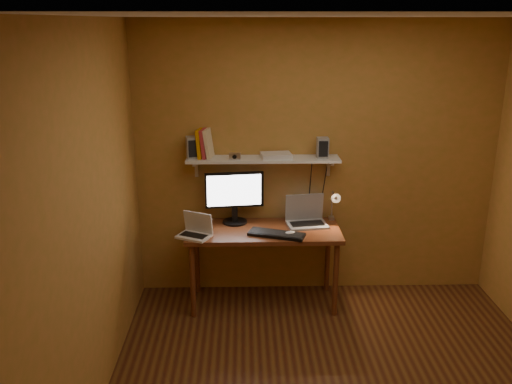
{
  "coord_description": "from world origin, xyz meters",
  "views": [
    {
      "loc": [
        -0.68,
        -3.33,
        2.58
      ],
      "look_at": [
        -0.58,
        1.18,
        1.14
      ],
      "focal_mm": 38.0,
      "sensor_mm": 36.0,
      "label": 1
    }
  ],
  "objects_px": {
    "desk": "(263,238)",
    "netbook": "(196,230)",
    "laptop": "(306,216)",
    "keyboard": "(277,234)",
    "desk_lamp": "(334,203)",
    "speaker_left": "(193,147)",
    "monitor": "(234,195)",
    "wall_shelf": "(263,159)",
    "shelf_camera": "(235,156)",
    "mouse": "(290,233)",
    "router": "(276,155)",
    "speaker_right": "(322,148)"
  },
  "relations": [
    {
      "from": "desk",
      "to": "router",
      "type": "bearing_deg",
      "value": 57.34
    },
    {
      "from": "speaker_left",
      "to": "speaker_right",
      "type": "relative_size",
      "value": 1.06
    },
    {
      "from": "speaker_left",
      "to": "shelf_camera",
      "type": "xyz_separation_m",
      "value": [
        0.38,
        -0.07,
        -0.07
      ]
    },
    {
      "from": "monitor",
      "to": "keyboard",
      "type": "xyz_separation_m",
      "value": [
        0.38,
        -0.33,
        -0.26
      ]
    },
    {
      "from": "monitor",
      "to": "mouse",
      "type": "height_order",
      "value": "monitor"
    },
    {
      "from": "wall_shelf",
      "to": "monitor",
      "type": "xyz_separation_m",
      "value": [
        -0.27,
        -0.02,
        -0.33
      ]
    },
    {
      "from": "speaker_left",
      "to": "shelf_camera",
      "type": "distance_m",
      "value": 0.4
    },
    {
      "from": "netbook",
      "to": "speaker_right",
      "type": "height_order",
      "value": "speaker_right"
    },
    {
      "from": "monitor",
      "to": "speaker_right",
      "type": "height_order",
      "value": "speaker_right"
    },
    {
      "from": "desk",
      "to": "laptop",
      "type": "bearing_deg",
      "value": 18.44
    },
    {
      "from": "desk_lamp",
      "to": "speaker_left",
      "type": "bearing_deg",
      "value": 176.79
    },
    {
      "from": "monitor",
      "to": "speaker_left",
      "type": "distance_m",
      "value": 0.58
    },
    {
      "from": "netbook",
      "to": "shelf_camera",
      "type": "relative_size",
      "value": 3.1
    },
    {
      "from": "speaker_left",
      "to": "shelf_camera",
      "type": "bearing_deg",
      "value": -24.12
    },
    {
      "from": "wall_shelf",
      "to": "shelf_camera",
      "type": "relative_size",
      "value": 12.87
    },
    {
      "from": "netbook",
      "to": "speaker_right",
      "type": "xyz_separation_m",
      "value": [
        1.15,
        0.33,
        0.66
      ]
    },
    {
      "from": "keyboard",
      "to": "mouse",
      "type": "height_order",
      "value": "mouse"
    },
    {
      "from": "netbook",
      "to": "desk_lamp",
      "type": "xyz_separation_m",
      "value": [
        1.26,
        0.27,
        0.15
      ]
    },
    {
      "from": "netbook",
      "to": "router",
      "type": "distance_m",
      "value": 0.99
    },
    {
      "from": "laptop",
      "to": "mouse",
      "type": "distance_m",
      "value": 0.34
    },
    {
      "from": "laptop",
      "to": "keyboard",
      "type": "distance_m",
      "value": 0.42
    },
    {
      "from": "desk",
      "to": "laptop",
      "type": "relative_size",
      "value": 3.54
    },
    {
      "from": "mouse",
      "to": "router",
      "type": "distance_m",
      "value": 0.72
    },
    {
      "from": "wall_shelf",
      "to": "speaker_left",
      "type": "relative_size",
      "value": 7.09
    },
    {
      "from": "desk",
      "to": "monitor",
      "type": "xyz_separation_m",
      "value": [
        -0.27,
        0.18,
        0.36
      ]
    },
    {
      "from": "monitor",
      "to": "shelf_camera",
      "type": "xyz_separation_m",
      "value": [
        0.01,
        -0.05,
        0.38
      ]
    },
    {
      "from": "desk",
      "to": "desk_lamp",
      "type": "bearing_deg",
      "value": 10.81
    },
    {
      "from": "laptop",
      "to": "keyboard",
      "type": "xyz_separation_m",
      "value": [
        -0.29,
        -0.29,
        -0.06
      ]
    },
    {
      "from": "desk",
      "to": "wall_shelf",
      "type": "height_order",
      "value": "wall_shelf"
    },
    {
      "from": "wall_shelf",
      "to": "monitor",
      "type": "bearing_deg",
      "value": -176.01
    },
    {
      "from": "monitor",
      "to": "mouse",
      "type": "relative_size",
      "value": 5.07
    },
    {
      "from": "speaker_right",
      "to": "desk_lamp",
      "type": "bearing_deg",
      "value": -28.58
    },
    {
      "from": "desk",
      "to": "speaker_left",
      "type": "bearing_deg",
      "value": 162.73
    },
    {
      "from": "desk",
      "to": "router",
      "type": "xyz_separation_m",
      "value": [
        0.12,
        0.18,
        0.73
      ]
    },
    {
      "from": "monitor",
      "to": "keyboard",
      "type": "relative_size",
      "value": 1.09
    },
    {
      "from": "desk",
      "to": "mouse",
      "type": "relative_size",
      "value": 13.06
    },
    {
      "from": "desk",
      "to": "speaker_right",
      "type": "relative_size",
      "value": 7.55
    },
    {
      "from": "monitor",
      "to": "keyboard",
      "type": "height_order",
      "value": "monitor"
    },
    {
      "from": "desk_lamp",
      "to": "speaker_right",
      "type": "xyz_separation_m",
      "value": [
        -0.12,
        0.06,
        0.51
      ]
    },
    {
      "from": "shelf_camera",
      "to": "speaker_left",
      "type": "bearing_deg",
      "value": 169.21
    },
    {
      "from": "wall_shelf",
      "to": "netbook",
      "type": "height_order",
      "value": "wall_shelf"
    },
    {
      "from": "keyboard",
      "to": "mouse",
      "type": "bearing_deg",
      "value": 19.83
    },
    {
      "from": "desk",
      "to": "shelf_camera",
      "type": "relative_size",
      "value": 12.87
    },
    {
      "from": "desk",
      "to": "wall_shelf",
      "type": "bearing_deg",
      "value": 90.0
    },
    {
      "from": "desk",
      "to": "netbook",
      "type": "bearing_deg",
      "value": -166.36
    },
    {
      "from": "desk_lamp",
      "to": "wall_shelf",
      "type": "bearing_deg",
      "value": 174.12
    },
    {
      "from": "wall_shelf",
      "to": "speaker_right",
      "type": "height_order",
      "value": "speaker_right"
    },
    {
      "from": "mouse",
      "to": "speaker_right",
      "type": "relative_size",
      "value": 0.58
    },
    {
      "from": "desk_lamp",
      "to": "shelf_camera",
      "type": "relative_size",
      "value": 3.45
    },
    {
      "from": "laptop",
      "to": "desk",
      "type": "bearing_deg",
      "value": -169.86
    }
  ]
}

